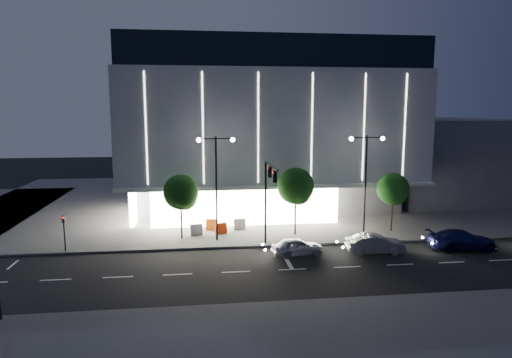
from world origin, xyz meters
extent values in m
plane|color=black|center=(0.00, 0.00, 0.00)|extent=(160.00, 160.00, 0.00)
cube|color=#474747|center=(5.00, 24.00, 0.07)|extent=(70.00, 40.00, 0.15)
cube|color=#474747|center=(5.00, -12.00, 0.07)|extent=(70.00, 10.00, 0.15)
cube|color=#4C4C51|center=(3.00, 24.00, 2.00)|extent=(28.00, 21.00, 4.00)
cube|color=#97979C|center=(3.00, 22.00, 9.50)|extent=(30.00, 25.00, 11.00)
cube|color=black|center=(3.00, 22.00, 16.50)|extent=(29.40, 24.50, 3.00)
cube|color=white|center=(0.00, 10.70, 2.00)|extent=(18.00, 0.40, 3.60)
cube|color=white|center=(-10.80, 16.00, 2.00)|extent=(0.40, 10.00, 3.60)
cube|color=#97979C|center=(3.00, 9.70, 4.10)|extent=(30.00, 2.00, 0.30)
cube|color=white|center=(3.00, 9.48, 9.50)|extent=(24.00, 0.06, 10.00)
cube|color=#4C4C51|center=(26.00, 24.00, 5.00)|extent=(16.00, 20.00, 10.00)
cylinder|color=black|center=(1.00, 4.80, 3.50)|extent=(0.18, 0.18, 7.00)
cylinder|color=black|center=(1.00, 1.90, 7.00)|extent=(0.14, 5.80, 0.14)
cube|color=black|center=(1.00, 2.60, 6.40)|extent=(0.28, 0.18, 0.85)
cube|color=black|center=(1.00, 0.20, 6.40)|extent=(0.28, 0.18, 0.85)
sphere|color=#FF0C0C|center=(0.88, 2.60, 6.70)|extent=(0.14, 0.14, 0.14)
cylinder|color=black|center=(-3.00, 6.00, 4.50)|extent=(0.16, 0.16, 9.00)
cylinder|color=black|center=(-3.70, 6.00, 8.80)|extent=(1.40, 0.10, 0.10)
cylinder|color=black|center=(-2.30, 6.00, 8.80)|extent=(1.40, 0.10, 0.10)
sphere|color=white|center=(-4.40, 6.00, 8.70)|extent=(0.36, 0.36, 0.36)
sphere|color=white|center=(-1.60, 6.00, 8.70)|extent=(0.36, 0.36, 0.36)
cylinder|color=black|center=(10.00, 6.00, 4.50)|extent=(0.16, 0.16, 9.00)
cylinder|color=black|center=(9.30, 6.00, 8.80)|extent=(1.40, 0.10, 0.10)
cylinder|color=black|center=(10.70, 6.00, 8.80)|extent=(1.40, 0.10, 0.10)
sphere|color=white|center=(8.60, 6.00, 8.70)|extent=(0.36, 0.36, 0.36)
sphere|color=white|center=(11.40, 6.00, 8.70)|extent=(0.36, 0.36, 0.36)
cylinder|color=black|center=(-15.00, 4.50, 1.50)|extent=(0.12, 0.12, 3.00)
cube|color=black|center=(-15.00, 4.50, 2.70)|extent=(0.22, 0.16, 0.55)
sphere|color=#FF0C0C|center=(-15.00, 4.39, 2.85)|extent=(0.10, 0.10, 0.10)
cylinder|color=black|center=(-6.00, 7.00, 1.89)|extent=(0.16, 0.16, 3.78)
sphere|color=#14340E|center=(-6.00, 7.00, 4.21)|extent=(3.02, 3.02, 3.02)
sphere|color=#14340E|center=(-5.70, 7.20, 3.67)|extent=(2.16, 2.16, 2.16)
sphere|color=#14340E|center=(-6.25, 6.85, 3.89)|extent=(1.94, 1.94, 1.94)
cylinder|color=black|center=(4.00, 7.00, 2.03)|extent=(0.16, 0.16, 4.06)
sphere|color=#14340E|center=(4.00, 7.00, 4.52)|extent=(3.25, 3.25, 3.25)
sphere|color=#14340E|center=(4.30, 7.20, 3.94)|extent=(2.32, 2.32, 2.32)
sphere|color=#14340E|center=(3.75, 6.85, 4.18)|extent=(2.09, 2.09, 2.09)
cylinder|color=black|center=(13.00, 7.00, 1.82)|extent=(0.16, 0.16, 3.64)
sphere|color=#14340E|center=(13.00, 7.00, 4.06)|extent=(2.91, 2.91, 2.91)
sphere|color=#14340E|center=(13.30, 7.20, 3.54)|extent=(2.08, 2.08, 2.08)
sphere|color=#14340E|center=(12.75, 6.85, 3.74)|extent=(1.87, 1.87, 1.87)
imported|color=#AFB1B7|center=(3.03, 1.59, 0.68)|extent=(4.18, 2.12, 1.36)
imported|color=#BABEC3|center=(9.21, 1.31, 0.75)|extent=(4.69, 1.98, 1.51)
imported|color=#151851|center=(16.56, 1.43, 0.78)|extent=(5.54, 2.57, 1.57)
cube|color=#C6680B|center=(-3.34, 9.49, 0.65)|extent=(1.13, 0.46, 1.00)
cube|color=white|center=(-4.76, 7.81, 0.65)|extent=(1.13, 0.50, 1.00)
cube|color=#ED370D|center=(-2.57, 7.95, 0.65)|extent=(1.11, 0.65, 1.00)
cube|color=silver|center=(-0.77, 9.32, 0.65)|extent=(1.12, 0.33, 1.00)
camera|label=1|loc=(-4.40, -31.80, 11.17)|focal=32.00mm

